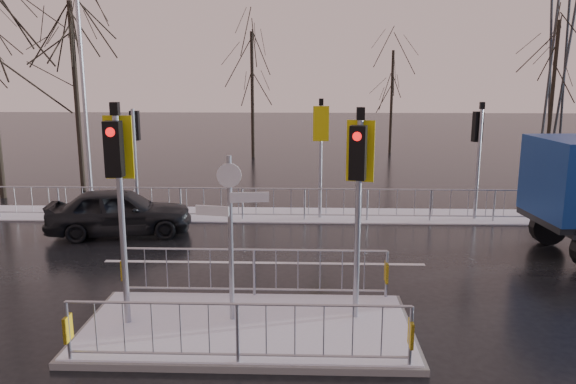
{
  "coord_description": "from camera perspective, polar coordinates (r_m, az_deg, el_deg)",
  "views": [
    {
      "loc": [
        1.07,
        -9.49,
        4.61
      ],
      "look_at": [
        0.61,
        3.87,
        1.8
      ],
      "focal_mm": 35.0,
      "sensor_mm": 36.0,
      "label": 1
    }
  ],
  "objects": [
    {
      "name": "ground",
      "position": [
        10.61,
        -4.14,
        -13.92
      ],
      "size": [
        120.0,
        120.0,
        0.0
      ],
      "primitive_type": "plane",
      "color": "black",
      "rests_on": "ground"
    },
    {
      "name": "far_kerb_fixtures",
      "position": [
        17.97,
        -0.54,
        0.33
      ],
      "size": [
        18.0,
        0.65,
        3.83
      ],
      "color": "#9AA0A9",
      "rests_on": "ground"
    },
    {
      "name": "snow_verge",
      "position": [
        18.7,
        -1.37,
        -2.35
      ],
      "size": [
        30.0,
        2.0,
        0.04
      ],
      "primitive_type": "cube",
      "color": "white",
      "rests_on": "ground"
    },
    {
      "name": "car_far_lane",
      "position": [
        17.05,
        -16.7,
        -1.92
      ],
      "size": [
        4.31,
        2.36,
        1.39
      ],
      "primitive_type": "imported",
      "rotation": [
        0.0,
        0.0,
        1.75
      ],
      "color": "black",
      "rests_on": "ground"
    },
    {
      "name": "traffic_island",
      "position": [
        10.46,
        -4.23,
        -11.96
      ],
      "size": [
        6.0,
        3.04,
        4.15
      ],
      "color": "slate",
      "rests_on": "ground"
    },
    {
      "name": "tree_far_c",
      "position": [
        33.13,
        25.51,
        11.67
      ],
      "size": [
        4.0,
        4.0,
        7.55
      ],
      "color": "black",
      "rests_on": "ground"
    },
    {
      "name": "tree_near_b",
      "position": [
        23.8,
        -20.94,
        12.4
      ],
      "size": [
        4.0,
        4.0,
        7.55
      ],
      "color": "black",
      "rests_on": "ground"
    },
    {
      "name": "tree_far_a",
      "position": [
        31.65,
        -3.67,
        12.23
      ],
      "size": [
        3.75,
        3.75,
        7.08
      ],
      "color": "black",
      "rests_on": "ground"
    },
    {
      "name": "street_lamp_left",
      "position": [
        20.42,
        -19.94,
        10.84
      ],
      "size": [
        1.25,
        0.18,
        8.2
      ],
      "color": "#9AA0A9",
      "rests_on": "ground"
    },
    {
      "name": "tree_far_b",
      "position": [
        33.86,
        10.54,
        10.94
      ],
      "size": [
        3.25,
        3.25,
        6.14
      ],
      "color": "black",
      "rests_on": "ground"
    },
    {
      "name": "lane_markings",
      "position": [
        10.31,
        -4.34,
        -14.7
      ],
      "size": [
        8.0,
        11.38,
        0.01
      ],
      "color": "silver",
      "rests_on": "ground"
    }
  ]
}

